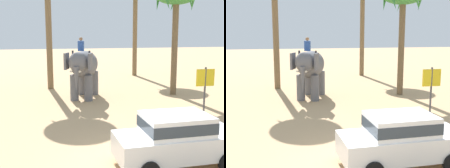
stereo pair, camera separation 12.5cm
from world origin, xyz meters
TOP-DOWN VIEW (x-y plane):
  - car_sedan_foreground at (1.41, 0.14)m, footprint 4.16×2.00m
  - elephant_with_mahout at (-0.47, 10.54)m, footprint 2.65×4.01m
  - signboard_yellow at (5.44, 5.99)m, footprint 1.00×0.10m

SIDE VIEW (x-z plane):
  - car_sedan_foreground at x=1.41m, z-range 0.08..1.78m
  - signboard_yellow at x=5.44m, z-range 0.49..2.89m
  - elephant_with_mahout at x=-0.47m, z-range 0.05..3.93m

